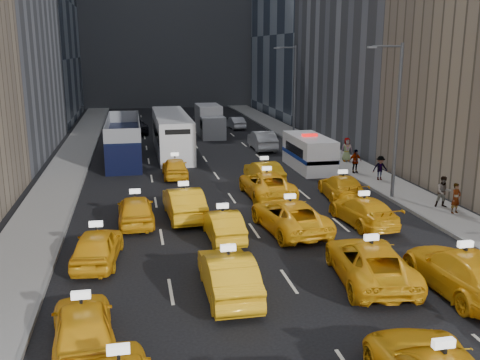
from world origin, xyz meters
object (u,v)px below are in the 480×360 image
at_px(nypd_van, 309,153).
at_px(pedestrian_0, 456,198).
at_px(double_decker, 124,140).
at_px(city_bus, 172,133).
at_px(box_truck, 210,121).

relative_size(nypd_van, pedestrian_0, 3.89).
xyz_separation_m(nypd_van, double_decker, (-13.43, 6.00, 0.44)).
distance_m(double_decker, city_bus, 4.70).
bearing_deg(box_truck, city_bus, -117.53).
bearing_deg(nypd_van, pedestrian_0, -66.43).
xyz_separation_m(double_decker, city_bus, (3.97, 2.51, 0.02)).
bearing_deg(city_bus, nypd_van, -46.81).
relative_size(city_bus, pedestrian_0, 8.02).
bearing_deg(city_bus, box_truck, 57.29).
bearing_deg(city_bus, double_decker, -152.55).
bearing_deg(pedestrian_0, nypd_van, 90.90).
xyz_separation_m(nypd_van, box_truck, (-4.95, 17.02, 0.32)).
height_order(double_decker, city_bus, city_bus).
relative_size(nypd_van, double_decker, 0.55).
height_order(double_decker, pedestrian_0, double_decker).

